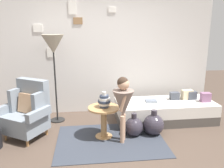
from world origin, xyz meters
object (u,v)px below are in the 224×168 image
at_px(armchair, 28,112).
at_px(side_table, 104,116).
at_px(vase_striped, 104,101).
at_px(daybed, 165,111).
at_px(person_child, 123,101).
at_px(floor_lamp, 53,47).
at_px(demijohn_near, 134,127).
at_px(book_on_daybed, 151,101).
at_px(demijohn_far, 154,124).

distance_m(armchair, side_table, 1.29).
bearing_deg(armchair, vase_striped, -9.12).
distance_m(daybed, side_table, 1.39).
bearing_deg(vase_striped, person_child, -34.25).
xyz_separation_m(vase_striped, floor_lamp, (-0.87, 0.82, 0.81)).
distance_m(floor_lamp, person_child, 1.71).
distance_m(person_child, demijohn_near, 0.60).
bearing_deg(demijohn_near, vase_striped, 179.74).
xyz_separation_m(armchair, book_on_daybed, (2.25, 0.38, -0.02)).
relative_size(vase_striped, demijohn_far, 0.59).
bearing_deg(demijohn_far, book_on_daybed, 79.01).
xyz_separation_m(floor_lamp, demijohn_far, (1.73, -0.81, -1.27)).
distance_m(vase_striped, demijohn_far, 0.97).
relative_size(floor_lamp, demijohn_near, 4.14).
bearing_deg(book_on_daybed, floor_lamp, 172.97).
height_order(armchair, daybed, armchair).
distance_m(book_on_daybed, demijohn_far, 0.64).
bearing_deg(vase_striped, armchair, 170.88).
bearing_deg(demijohn_near, daybed, 37.15).
bearing_deg(demijohn_near, floor_lamp, 149.32).
bearing_deg(demijohn_near, side_table, 179.26).
bearing_deg(demijohn_far, daybed, 54.97).
bearing_deg(daybed, demijohn_far, -125.03).
relative_size(side_table, demijohn_near, 1.32).
bearing_deg(person_child, floor_lamp, 138.87).
relative_size(book_on_daybed, demijohn_far, 0.49).
distance_m(armchair, floor_lamp, 1.26).
distance_m(vase_striped, floor_lamp, 1.44).
height_order(demijohn_near, demijohn_far, demijohn_far).
relative_size(side_table, person_child, 0.50).
xyz_separation_m(daybed, vase_striped, (-1.25, -0.56, 0.45)).
height_order(side_table, floor_lamp, floor_lamp).
height_order(vase_striped, person_child, person_child).
distance_m(armchair, person_child, 1.63).
bearing_deg(daybed, person_child, -142.06).
bearing_deg(side_table, demijohn_far, -0.28).
bearing_deg(demijohn_near, person_child, -139.56).
relative_size(person_child, book_on_daybed, 4.95).
bearing_deg(armchair, floor_lamp, 56.01).
bearing_deg(demijohn_far, floor_lamp, 154.75).
height_order(armchair, demijohn_near, armchair).
bearing_deg(daybed, book_on_daybed, 174.31).
distance_m(floor_lamp, book_on_daybed, 2.13).
distance_m(daybed, demijohn_near, 0.93).
bearing_deg(side_table, daybed, 23.81).
distance_m(daybed, book_on_daybed, 0.35).
xyz_separation_m(floor_lamp, demijohn_near, (1.38, -0.82, -1.29)).
relative_size(book_on_daybed, demijohn_near, 0.54).
xyz_separation_m(side_table, book_on_daybed, (0.98, 0.58, 0.03)).
height_order(floor_lamp, person_child, floor_lamp).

